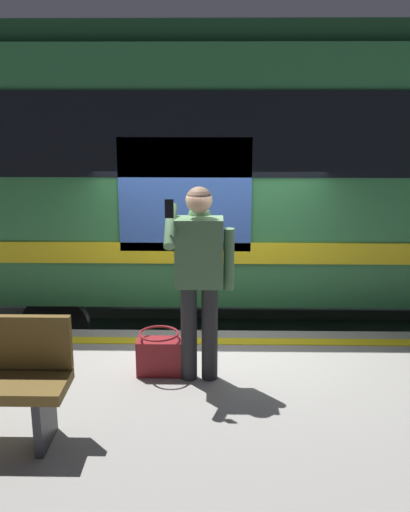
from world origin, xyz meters
TOP-DOWN VIEW (x-y plane):
  - ground_plane at (0.00, 0.00)m, footprint 23.75×23.75m
  - platform at (0.00, 2.19)m, footprint 12.68×4.38m
  - safety_line at (0.00, 0.30)m, footprint 12.43×0.16m
  - track_rail_near at (0.00, -1.20)m, footprint 16.48×0.08m
  - track_rail_far at (0.00, -2.63)m, footprint 16.48×0.08m
  - train_carriage at (-1.59, -1.91)m, footprint 10.64×2.86m
  - passenger at (0.07, 1.10)m, footprint 0.57×0.55m
  - handbag at (0.43, 1.03)m, footprint 0.39×0.36m

SIDE VIEW (x-z plane):
  - ground_plane at x=0.00m, z-range 0.00..0.00m
  - track_rail_near at x=0.00m, z-range 0.00..0.16m
  - track_rail_far at x=0.00m, z-range 0.00..0.16m
  - platform at x=0.00m, z-range 0.00..0.87m
  - safety_line at x=0.00m, z-range 0.87..0.88m
  - handbag at x=0.43m, z-range 0.86..1.25m
  - passenger at x=0.07m, z-range 1.03..2.73m
  - train_carriage at x=-1.59m, z-range 0.54..4.43m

